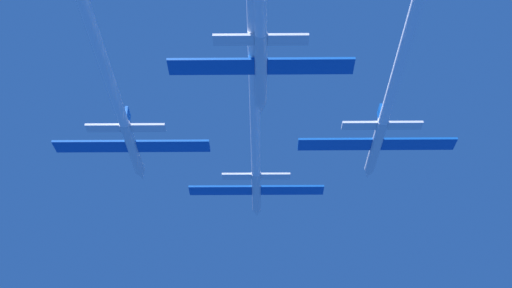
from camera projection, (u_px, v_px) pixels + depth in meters
name	position (u px, v px, depth m)	size (l,w,h in m)	color
jet_lead	(255.00, 143.00, 84.44)	(18.95, 52.74, 3.14)	silver
jet_left_wing	(116.00, 99.00, 73.90)	(18.95, 45.66, 3.14)	silver
jet_right_wing	(392.00, 92.00, 72.33)	(18.95, 47.95, 3.14)	silver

